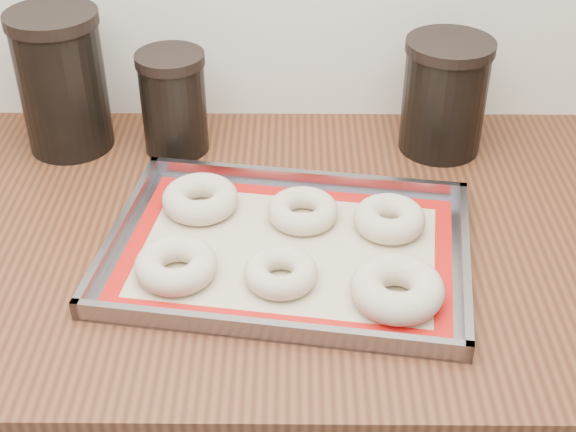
{
  "coord_description": "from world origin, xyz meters",
  "views": [
    {
      "loc": [
        0.05,
        0.79,
        1.54
      ],
      "look_at": [
        0.04,
        1.62,
        0.96
      ],
      "focal_mm": 50.0,
      "sensor_mm": 36.0,
      "label": 1
    }
  ],
  "objects_px": {
    "canister_left": "(62,81)",
    "bagel_front_left": "(176,265)",
    "bagel_front_right": "(397,289)",
    "bagel_front_mid": "(281,273)",
    "baking_tray": "(288,249)",
    "bagel_back_left": "(200,199)",
    "bagel_back_right": "(389,219)",
    "bagel_back_mid": "(303,211)",
    "canister_mid": "(174,102)",
    "canister_right": "(444,96)"
  },
  "relations": [
    {
      "from": "canister_left",
      "to": "canister_right",
      "type": "relative_size",
      "value": 1.23
    },
    {
      "from": "bagel_back_mid",
      "to": "canister_left",
      "type": "relative_size",
      "value": 0.44
    },
    {
      "from": "bagel_front_left",
      "to": "canister_right",
      "type": "xyz_separation_m",
      "value": [
        0.37,
        0.33,
        0.07
      ]
    },
    {
      "from": "canister_mid",
      "to": "bagel_back_right",
      "type": "bearing_deg",
      "value": -35.33
    },
    {
      "from": "canister_mid",
      "to": "bagel_back_mid",
      "type": "bearing_deg",
      "value": -45.63
    },
    {
      "from": "bagel_front_mid",
      "to": "canister_mid",
      "type": "xyz_separation_m",
      "value": [
        -0.17,
        0.33,
        0.06
      ]
    },
    {
      "from": "bagel_back_left",
      "to": "bagel_back_right",
      "type": "distance_m",
      "value": 0.26
    },
    {
      "from": "bagel_front_left",
      "to": "bagel_front_right",
      "type": "relative_size",
      "value": 0.92
    },
    {
      "from": "bagel_front_mid",
      "to": "bagel_back_left",
      "type": "height_order",
      "value": "bagel_back_left"
    },
    {
      "from": "bagel_front_right",
      "to": "canister_left",
      "type": "bearing_deg",
      "value": 141.44
    },
    {
      "from": "bagel_back_mid",
      "to": "canister_mid",
      "type": "bearing_deg",
      "value": 134.37
    },
    {
      "from": "bagel_front_left",
      "to": "bagel_front_mid",
      "type": "bearing_deg",
      "value": -4.89
    },
    {
      "from": "bagel_back_left",
      "to": "bagel_back_mid",
      "type": "distance_m",
      "value": 0.14
    },
    {
      "from": "baking_tray",
      "to": "bagel_back_mid",
      "type": "bearing_deg",
      "value": 74.23
    },
    {
      "from": "canister_right",
      "to": "canister_left",
      "type": "bearing_deg",
      "value": 179.66
    },
    {
      "from": "bagel_front_left",
      "to": "bagel_front_right",
      "type": "height_order",
      "value": "bagel_front_right"
    },
    {
      "from": "bagel_front_right",
      "to": "canister_left",
      "type": "xyz_separation_m",
      "value": [
        -0.47,
        0.38,
        0.09
      ]
    },
    {
      "from": "canister_mid",
      "to": "canister_right",
      "type": "bearing_deg",
      "value": 1.01
    },
    {
      "from": "bagel_front_right",
      "to": "bagel_back_mid",
      "type": "relative_size",
      "value": 1.16
    },
    {
      "from": "bagel_back_mid",
      "to": "canister_mid",
      "type": "xyz_separation_m",
      "value": [
        -0.2,
        0.2,
        0.06
      ]
    },
    {
      "from": "canister_left",
      "to": "canister_mid",
      "type": "bearing_deg",
      "value": -3.66
    },
    {
      "from": "canister_left",
      "to": "bagel_front_mid",
      "type": "bearing_deg",
      "value": -45.64
    },
    {
      "from": "bagel_front_right",
      "to": "baking_tray",
      "type": "bearing_deg",
      "value": 142.94
    },
    {
      "from": "bagel_front_left",
      "to": "canister_right",
      "type": "height_order",
      "value": "canister_right"
    },
    {
      "from": "bagel_front_mid",
      "to": "canister_mid",
      "type": "bearing_deg",
      "value": 116.78
    },
    {
      "from": "bagel_front_mid",
      "to": "bagel_back_mid",
      "type": "bearing_deg",
      "value": 78.1
    },
    {
      "from": "canister_mid",
      "to": "baking_tray",
      "type": "bearing_deg",
      "value": -56.78
    },
    {
      "from": "bagel_front_mid",
      "to": "bagel_back_right",
      "type": "bearing_deg",
      "value": 37.89
    },
    {
      "from": "bagel_front_mid",
      "to": "canister_right",
      "type": "distance_m",
      "value": 0.42
    },
    {
      "from": "bagel_front_right",
      "to": "bagel_back_mid",
      "type": "distance_m",
      "value": 0.2
    },
    {
      "from": "baking_tray",
      "to": "canister_left",
      "type": "relative_size",
      "value": 2.31
    },
    {
      "from": "bagel_back_mid",
      "to": "canister_right",
      "type": "xyz_separation_m",
      "value": [
        0.22,
        0.21,
        0.07
      ]
    },
    {
      "from": "canister_right",
      "to": "bagel_back_mid",
      "type": "bearing_deg",
      "value": -136.21
    },
    {
      "from": "bagel_front_right",
      "to": "canister_right",
      "type": "bearing_deg",
      "value": 74.26
    },
    {
      "from": "bagel_back_left",
      "to": "canister_mid",
      "type": "bearing_deg",
      "value": 107.11
    },
    {
      "from": "bagel_back_left",
      "to": "canister_mid",
      "type": "distance_m",
      "value": 0.19
    },
    {
      "from": "canister_mid",
      "to": "bagel_front_left",
      "type": "bearing_deg",
      "value": -83.23
    },
    {
      "from": "canister_left",
      "to": "bagel_front_left",
      "type": "bearing_deg",
      "value": -58.19
    },
    {
      "from": "bagel_front_left",
      "to": "canister_left",
      "type": "relative_size",
      "value": 0.47
    },
    {
      "from": "baking_tray",
      "to": "bagel_front_right",
      "type": "xyz_separation_m",
      "value": [
        0.13,
        -0.1,
        0.02
      ]
    },
    {
      "from": "bagel_front_mid",
      "to": "canister_left",
      "type": "relative_size",
      "value": 0.42
    },
    {
      "from": "baking_tray",
      "to": "bagel_back_mid",
      "type": "xyz_separation_m",
      "value": [
        0.02,
        0.07,
        0.01
      ]
    },
    {
      "from": "bagel_front_right",
      "to": "canister_left",
      "type": "distance_m",
      "value": 0.61
    },
    {
      "from": "canister_right",
      "to": "baking_tray",
      "type": "bearing_deg",
      "value": -130.47
    },
    {
      "from": "bagel_back_left",
      "to": "canister_right",
      "type": "height_order",
      "value": "canister_right"
    },
    {
      "from": "bagel_front_mid",
      "to": "bagel_back_right",
      "type": "relative_size",
      "value": 0.95
    },
    {
      "from": "bagel_front_left",
      "to": "bagel_front_right",
      "type": "bearing_deg",
      "value": -9.72
    },
    {
      "from": "bagel_front_left",
      "to": "bagel_back_left",
      "type": "relative_size",
      "value": 0.97
    },
    {
      "from": "bagel_front_right",
      "to": "canister_mid",
      "type": "height_order",
      "value": "canister_mid"
    },
    {
      "from": "bagel_front_left",
      "to": "canister_right",
      "type": "bearing_deg",
      "value": 41.32
    }
  ]
}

